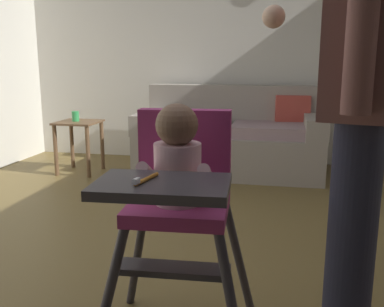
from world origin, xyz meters
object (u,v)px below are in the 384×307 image
(adult_standing, at_px, (362,101))
(side_table, at_px, (79,135))
(couch, at_px, (231,139))
(high_chair, at_px, (179,184))
(sippy_cup, at_px, (75,116))

(adult_standing, height_order, side_table, adult_standing)
(adult_standing, bearing_deg, couch, -62.63)
(high_chair, relative_size, adult_standing, 0.56)
(couch, height_order, side_table, couch)
(couch, bearing_deg, sippy_cup, -76.44)
(high_chair, bearing_deg, adult_standing, 72.41)
(high_chair, xyz_separation_m, adult_standing, (0.58, -0.14, 0.32))
(side_table, relative_size, sippy_cup, 5.20)
(side_table, xyz_separation_m, sippy_cup, (-0.03, 0.00, 0.19))
(side_table, bearing_deg, sippy_cup, 180.00)
(high_chair, height_order, sippy_cup, high_chair)
(couch, bearing_deg, side_table, -76.22)
(couch, relative_size, side_table, 3.51)
(sippy_cup, bearing_deg, adult_standing, -49.54)
(high_chair, distance_m, sippy_cup, 2.98)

